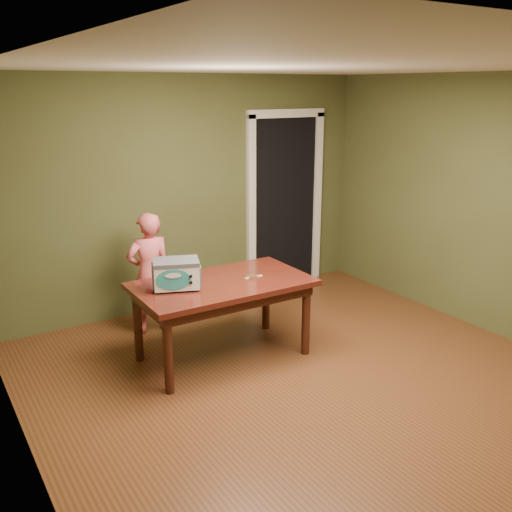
# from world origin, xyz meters

# --- Properties ---
(floor) EXTENTS (5.00, 5.00, 0.00)m
(floor) POSITION_xyz_m (0.00, 0.00, 0.00)
(floor) COLOR brown
(floor) RESTS_ON ground
(room_shell) EXTENTS (4.52, 5.02, 2.61)m
(room_shell) POSITION_xyz_m (0.00, 0.00, 1.71)
(room_shell) COLOR #48532C
(room_shell) RESTS_ON ground
(doorway) EXTENTS (1.10, 0.66, 2.25)m
(doorway) POSITION_xyz_m (1.30, 2.78, 1.06)
(doorway) COLOR black
(doorway) RESTS_ON ground
(dining_table) EXTENTS (1.61, 0.91, 0.75)m
(dining_table) POSITION_xyz_m (-0.39, 1.04, 0.65)
(dining_table) COLOR #3D160D
(dining_table) RESTS_ON floor
(toy_oven) EXTENTS (0.48, 0.41, 0.26)m
(toy_oven) POSITION_xyz_m (-0.82, 1.10, 0.89)
(toy_oven) COLOR #4C4F54
(toy_oven) RESTS_ON dining_table
(baking_pan) EXTENTS (0.10, 0.10, 0.02)m
(baking_pan) POSITION_xyz_m (-0.10, 0.99, 0.76)
(baking_pan) COLOR silver
(baking_pan) RESTS_ON dining_table
(spatula) EXTENTS (0.18, 0.03, 0.01)m
(spatula) POSITION_xyz_m (-0.09, 0.99, 0.75)
(spatula) COLOR #D6D45D
(spatula) RESTS_ON dining_table
(child) EXTENTS (0.48, 0.33, 1.26)m
(child) POSITION_xyz_m (-0.73, 1.96, 0.63)
(child) COLOR #E96069
(child) RESTS_ON floor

